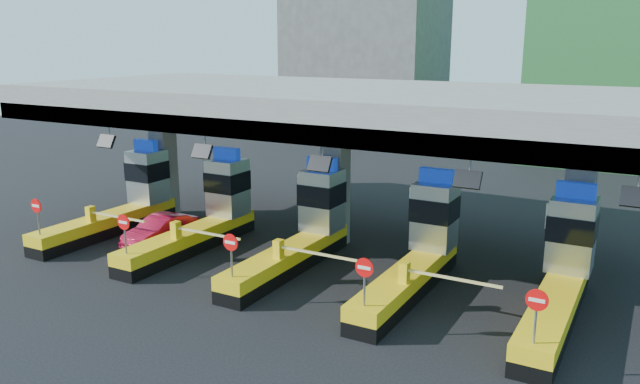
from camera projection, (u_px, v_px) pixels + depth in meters
The scene contains 9 objects.
ground at pixel (301, 264), 25.55m from camera, with size 120.00×120.00×0.00m, color black.
toll_canopy at pixel (334, 108), 26.55m from camera, with size 28.00×12.09×7.00m.
toll_lane_far_left at pixel (126, 200), 30.18m from camera, with size 4.43×8.00×4.16m.
toll_lane_left at pixel (208, 214), 27.82m from camera, with size 4.43×8.00×4.16m.
toll_lane_center at pixel (304, 229), 25.46m from camera, with size 4.43×8.00×4.16m.
toll_lane_right at pixel (420, 249), 23.10m from camera, with size 4.43×8.00×4.16m.
toll_lane_far_right at pixel (563, 272), 20.73m from camera, with size 4.43×8.00×4.16m.
bg_building_concrete at pixel (366, 41), 60.65m from camera, with size 14.00×10.00×18.00m, color #4C4C49.
red_car at pixel (160, 230), 28.06m from camera, with size 1.32×3.77×1.24m, color maroon.
Camera 1 is at (12.41, -20.73, 8.84)m, focal length 35.00 mm.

